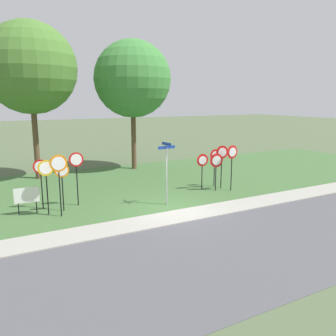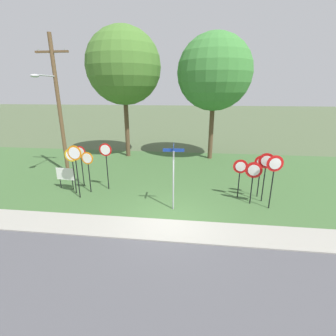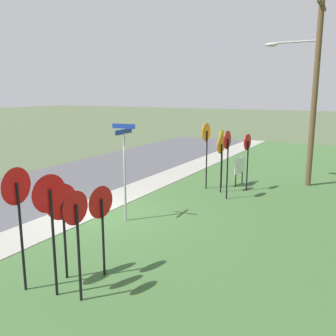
{
  "view_description": "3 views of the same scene",
  "coord_description": "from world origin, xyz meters",
  "px_view_note": "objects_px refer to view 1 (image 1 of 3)",
  "views": [
    {
      "loc": [
        -7.72,
        -13.65,
        5.26
      ],
      "look_at": [
        0.92,
        2.36,
        1.61
      ],
      "focal_mm": 36.73,
      "sensor_mm": 36.0,
      "label": 1
    },
    {
      "loc": [
        1.09,
        -9.3,
        5.51
      ],
      "look_at": [
        -0.33,
        2.64,
        1.57
      ],
      "focal_mm": 25.69,
      "sensor_mm": 36.0,
      "label": 2
    },
    {
      "loc": [
        9.55,
        7.78,
        4.16
      ],
      "look_at": [
        -0.98,
        2.01,
        1.69
      ],
      "focal_mm": 39.56,
      "sensor_mm": 36.0,
      "label": 3
    }
  ],
  "objects_px": {
    "stop_sign_far_center": "(59,172)",
    "oak_tree_right": "(133,79)",
    "stop_sign_near_left": "(76,167)",
    "stop_sign_far_left": "(41,173)",
    "yield_sign_center": "(203,163)",
    "yield_sign_near_right": "(215,159)",
    "yield_sign_near_left": "(232,157)",
    "yield_sign_far_right": "(216,163)",
    "notice_board": "(27,197)",
    "stop_sign_near_right": "(62,177)",
    "street_name_post": "(167,168)",
    "stop_sign_far_right": "(46,175)",
    "yield_sign_far_left": "(222,156)",
    "oak_tree_left": "(30,68)"
  },
  "relations": [
    {
      "from": "stop_sign_far_center",
      "to": "oak_tree_right",
      "type": "height_order",
      "value": "oak_tree_right"
    },
    {
      "from": "stop_sign_near_left",
      "to": "stop_sign_far_left",
      "type": "height_order",
      "value": "stop_sign_near_left"
    },
    {
      "from": "stop_sign_near_left",
      "to": "yield_sign_center",
      "type": "bearing_deg",
      "value": -0.48
    },
    {
      "from": "yield_sign_near_right",
      "to": "yield_sign_near_left",
      "type": "bearing_deg",
      "value": -76.63
    },
    {
      "from": "yield_sign_far_right",
      "to": "yield_sign_center",
      "type": "height_order",
      "value": "yield_sign_far_right"
    },
    {
      "from": "yield_sign_near_left",
      "to": "notice_board",
      "type": "relative_size",
      "value": 2.12
    },
    {
      "from": "yield_sign_near_left",
      "to": "yield_sign_far_right",
      "type": "height_order",
      "value": "yield_sign_near_left"
    },
    {
      "from": "stop_sign_far_center",
      "to": "yield_sign_center",
      "type": "height_order",
      "value": "stop_sign_far_center"
    },
    {
      "from": "stop_sign_near_right",
      "to": "stop_sign_far_left",
      "type": "relative_size",
      "value": 0.96
    },
    {
      "from": "stop_sign_near_left",
      "to": "yield_sign_near_right",
      "type": "xyz_separation_m",
      "value": [
        8.28,
        -0.08,
        -0.27
      ]
    },
    {
      "from": "stop_sign_near_right",
      "to": "notice_board",
      "type": "relative_size",
      "value": 1.85
    },
    {
      "from": "stop_sign_far_left",
      "to": "yield_sign_far_right",
      "type": "xyz_separation_m",
      "value": [
        9.37,
        -1.3,
        -0.13
      ]
    },
    {
      "from": "stop_sign_far_center",
      "to": "oak_tree_right",
      "type": "bearing_deg",
      "value": 53.84
    },
    {
      "from": "stop_sign_far_center",
      "to": "yield_sign_near_left",
      "type": "bearing_deg",
      "value": 3.27
    },
    {
      "from": "yield_sign_far_right",
      "to": "street_name_post",
      "type": "xyz_separation_m",
      "value": [
        -3.78,
        -1.01,
        0.25
      ]
    },
    {
      "from": "stop_sign_far_right",
      "to": "yield_sign_center",
      "type": "bearing_deg",
      "value": -1.95
    },
    {
      "from": "stop_sign_near_left",
      "to": "oak_tree_right",
      "type": "distance_m",
      "value": 10.62
    },
    {
      "from": "yield_sign_center",
      "to": "street_name_post",
      "type": "height_order",
      "value": "street_name_post"
    },
    {
      "from": "stop_sign_far_right",
      "to": "yield_sign_far_left",
      "type": "distance_m",
      "value": 9.93
    },
    {
      "from": "stop_sign_far_center",
      "to": "notice_board",
      "type": "bearing_deg",
      "value": 143.9
    },
    {
      "from": "stop_sign_near_left",
      "to": "yield_sign_far_right",
      "type": "distance_m",
      "value": 7.8
    },
    {
      "from": "yield_sign_far_right",
      "to": "notice_board",
      "type": "relative_size",
      "value": 1.75
    },
    {
      "from": "yield_sign_center",
      "to": "street_name_post",
      "type": "bearing_deg",
      "value": -146.76
    },
    {
      "from": "stop_sign_far_left",
      "to": "stop_sign_near_left",
      "type": "bearing_deg",
      "value": -3.69
    },
    {
      "from": "stop_sign_far_left",
      "to": "yield_sign_center",
      "type": "bearing_deg",
      "value": 2.73
    },
    {
      "from": "yield_sign_near_left",
      "to": "street_name_post",
      "type": "distance_m",
      "value": 4.63
    },
    {
      "from": "yield_sign_far_right",
      "to": "notice_board",
      "type": "xyz_separation_m",
      "value": [
        -10.13,
        0.74,
        -0.78
      ]
    },
    {
      "from": "stop_sign_near_right",
      "to": "oak_tree_left",
      "type": "xyz_separation_m",
      "value": [
        -0.04,
        7.83,
        5.47
      ]
    },
    {
      "from": "oak_tree_right",
      "to": "yield_sign_near_right",
      "type": "bearing_deg",
      "value": -73.57
    },
    {
      "from": "stop_sign_far_right",
      "to": "yield_sign_far_right",
      "type": "xyz_separation_m",
      "value": [
        9.29,
        -0.18,
        -0.24
      ]
    },
    {
      "from": "stop_sign_near_left",
      "to": "stop_sign_far_center",
      "type": "distance_m",
      "value": 1.73
    },
    {
      "from": "stop_sign_far_right",
      "to": "stop_sign_near_right",
      "type": "bearing_deg",
      "value": 13.69
    },
    {
      "from": "notice_board",
      "to": "yield_sign_far_right",
      "type": "bearing_deg",
      "value": -0.27
    },
    {
      "from": "stop_sign_far_right",
      "to": "street_name_post",
      "type": "bearing_deg",
      "value": -17.28
    },
    {
      "from": "yield_sign_near_right",
      "to": "stop_sign_near_left",
      "type": "bearing_deg",
      "value": -178.1
    },
    {
      "from": "stop_sign_far_right",
      "to": "yield_sign_near_right",
      "type": "distance_m",
      "value": 9.87
    },
    {
      "from": "stop_sign_far_left",
      "to": "oak_tree_left",
      "type": "height_order",
      "value": "oak_tree_left"
    },
    {
      "from": "stop_sign_near_right",
      "to": "stop_sign_far_center",
      "type": "bearing_deg",
      "value": -104.24
    },
    {
      "from": "stop_sign_far_left",
      "to": "yield_sign_center",
      "type": "height_order",
      "value": "stop_sign_far_left"
    },
    {
      "from": "stop_sign_near_right",
      "to": "oak_tree_left",
      "type": "height_order",
      "value": "oak_tree_left"
    },
    {
      "from": "yield_sign_center",
      "to": "oak_tree_right",
      "type": "distance_m",
      "value": 9.25
    },
    {
      "from": "yield_sign_far_left",
      "to": "notice_board",
      "type": "relative_size",
      "value": 2.05
    },
    {
      "from": "stop_sign_near_right",
      "to": "stop_sign_far_right",
      "type": "height_order",
      "value": "stop_sign_far_right"
    },
    {
      "from": "yield_sign_far_right",
      "to": "yield_sign_center",
      "type": "distance_m",
      "value": 0.84
    },
    {
      "from": "stop_sign_far_left",
      "to": "yield_sign_far_left",
      "type": "relative_size",
      "value": 0.94
    },
    {
      "from": "stop_sign_near_right",
      "to": "street_name_post",
      "type": "xyz_separation_m",
      "value": [
        4.78,
        -1.44,
        0.19
      ]
    },
    {
      "from": "stop_sign_far_right",
      "to": "oak_tree_left",
      "type": "relative_size",
      "value": 0.25
    },
    {
      "from": "yield_sign_near_left",
      "to": "oak_tree_right",
      "type": "xyz_separation_m",
      "value": [
        -2.43,
        8.7,
        4.67
      ]
    },
    {
      "from": "oak_tree_right",
      "to": "stop_sign_far_right",
      "type": "bearing_deg",
      "value": -133.38
    },
    {
      "from": "stop_sign_far_left",
      "to": "stop_sign_far_right",
      "type": "bearing_deg",
      "value": -79.46
    }
  ]
}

